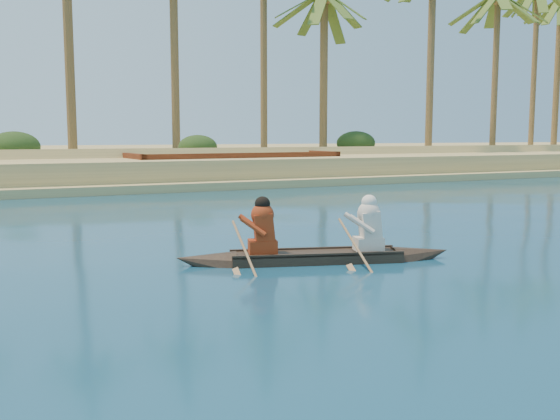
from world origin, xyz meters
name	(u,v)px	position (x,y,z in m)	size (l,w,h in m)	color
sandy_embankment	(153,159)	(0.00, 46.89, 0.53)	(150.00, 51.00, 1.50)	tan
palm_grove	(198,47)	(0.00, 35.00, 8.00)	(110.00, 14.00, 16.00)	#3B5F21
shrub_cluster	(219,156)	(0.00, 31.50, 1.20)	(100.00, 6.00, 2.40)	#1D3914
canoe	(316,247)	(-7.26, 6.66, 0.28)	(5.32, 2.24, 1.47)	#33281B
barge_mid	(234,169)	(-0.81, 27.00, 0.64)	(11.17, 4.20, 1.83)	maroon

